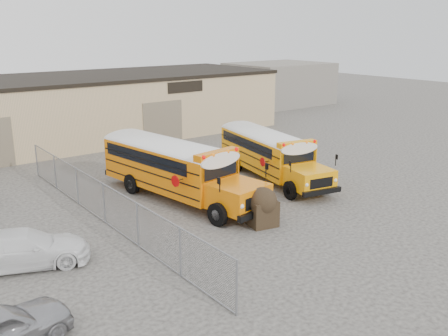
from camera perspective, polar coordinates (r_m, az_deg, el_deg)
ground at (r=22.76m, az=3.77°, el=-5.11°), size 120.00×120.00×0.00m
warehouse at (r=39.03m, az=-15.93°, el=6.74°), size 30.20×10.20×4.67m
chainlink_fence at (r=21.83m, az=-13.54°, el=-3.94°), size 0.07×18.07×1.81m
distant_building_right at (r=55.50m, az=6.30°, el=9.58°), size 10.00×8.00×4.40m
school_bus_left at (r=29.04m, az=-13.25°, el=2.55°), size 3.79×10.10×2.89m
school_bus_right at (r=32.38m, az=0.28°, el=4.04°), size 3.86×9.18×2.61m
tarp_bundle at (r=21.06m, az=4.41°, el=-4.37°), size 1.31×1.24×1.69m
car_white at (r=18.98m, az=-21.99°, el=-8.55°), size 4.88×3.28×1.31m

